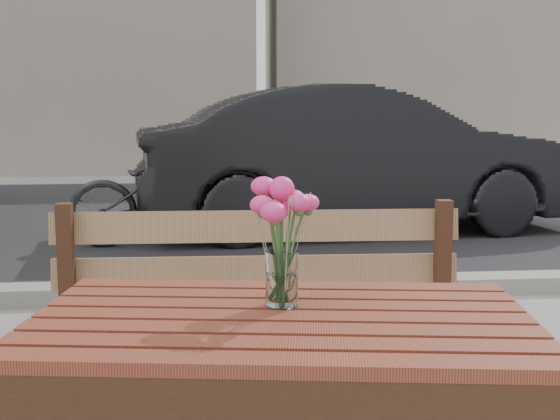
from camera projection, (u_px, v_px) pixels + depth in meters
name	position (u px, v px, depth m)	size (l,w,h in m)	color
street	(207.00, 241.00, 6.88)	(30.00, 8.12, 0.12)	black
backdrop_buildings	(213.00, 6.00, 15.59)	(15.50, 4.00, 8.00)	gray
main_table	(282.00, 363.00, 1.79)	(1.36, 0.91, 0.78)	maroon
main_bench	(259.00, 301.00, 2.60)	(1.58, 0.52, 0.97)	#876446
main_vase	(282.00, 226.00, 1.83)	(0.19, 0.19, 0.34)	white
parked_car	(357.00, 159.00, 7.56)	(1.63, 4.69, 1.54)	black
bicycle	(170.00, 193.00, 6.76)	(0.67, 1.92, 1.01)	black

